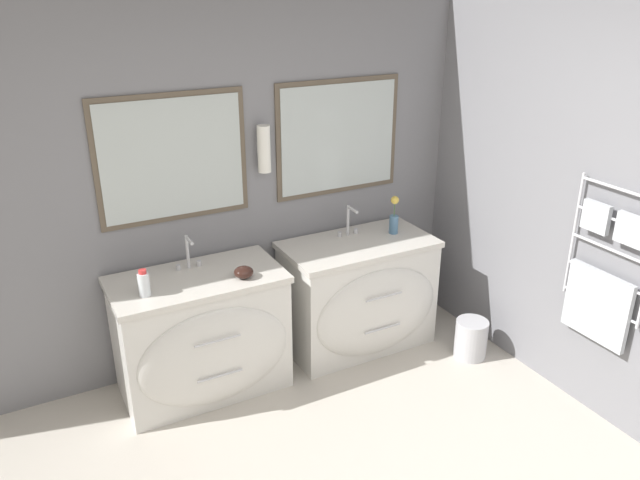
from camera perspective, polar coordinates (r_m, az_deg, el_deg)
name	(u,v)px	position (r m, az deg, el deg)	size (l,w,h in m)	color
wall_back	(215,186)	(4.29, -9.56, 4.91)	(5.35, 0.17, 2.60)	slate
wall_right	(563,200)	(4.30, 21.33, 3.46)	(0.13, 4.40, 2.60)	slate
vanity_left	(203,335)	(4.24, -10.66, -8.57)	(1.11, 0.66, 0.84)	silver
vanity_right	(360,295)	(4.67, 3.67, -5.03)	(1.11, 0.66, 0.84)	silver
faucet_left	(188,253)	(4.15, -11.95, -1.14)	(0.17, 0.14, 0.23)	silver
faucet_right	(349,221)	(4.59, 2.68, 1.74)	(0.17, 0.14, 0.23)	silver
toiletry_bottle	(144,284)	(3.88, -15.81, -3.86)	(0.07, 0.07, 0.17)	silver
amenity_bowl	(243,272)	(4.00, -7.02, -2.94)	(0.13, 0.13, 0.08)	black
flower_vase	(394,218)	(4.67, 6.78, 2.00)	(0.07, 0.07, 0.29)	teal
waste_bin	(471,338)	(4.79, 13.64, -8.70)	(0.24, 0.24, 0.29)	#B7B7BC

